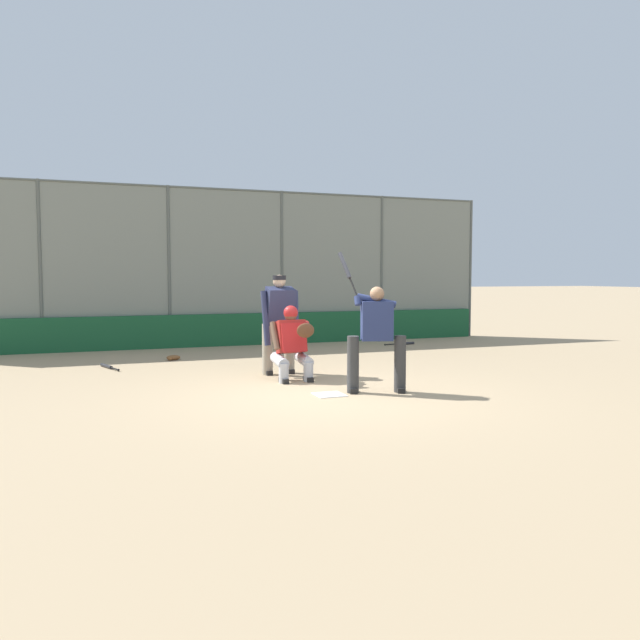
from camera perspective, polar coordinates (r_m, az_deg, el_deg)
The scene contains 13 objects.
ground_plane at distance 9.36m, azimuth 0.86°, elevation -6.87°, with size 160.00×160.00×0.00m, color tan.
home_plate_marker at distance 9.36m, azimuth 0.86°, elevation -6.83°, with size 0.43×0.43×0.01m, color white.
backstop_fence at distance 16.05m, azimuth -8.48°, elevation 5.10°, with size 14.57×0.08×3.98m.
padding_wall at distance 16.01m, azimuth -8.34°, elevation -0.89°, with size 14.20×0.18×0.81m, color #19512D.
bleachers_beyond at distance 18.68m, azimuth -3.75°, elevation -0.23°, with size 10.14×1.95×1.16m.
batter_at_plate at distance 9.48m, azimuth 5.15°, elevation -1.38°, with size 0.88×0.83×2.15m.
catcher_behind_plate at distance 10.54m, azimuth -2.54°, elevation -2.01°, with size 0.67×0.78×1.27m.
umpire_home at distance 11.21m, azimuth -3.75°, elevation -0.07°, with size 0.73×0.46×1.79m.
spare_bat_near_backstop at distance 16.23m, azimuth 7.62°, elevation -2.14°, with size 0.91×0.16×0.07m.
spare_bat_by_padding at distance 12.87m, azimuth -3.99°, elevation -3.73°, with size 0.28×0.84×0.07m.
spare_bat_third_base_side at distance 12.69m, azimuth -18.84°, elevation -4.05°, with size 0.33×0.87×0.07m.
fielding_glove_on_dirt at distance 13.52m, azimuth -13.29°, elevation -3.37°, with size 0.29×0.22×0.11m.
baseball_loose at distance 10.35m, azimuth 2.95°, elevation -5.60°, with size 0.07×0.07×0.07m, color white.
Camera 1 is at (3.35, 8.56, 1.77)m, focal length 35.00 mm.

